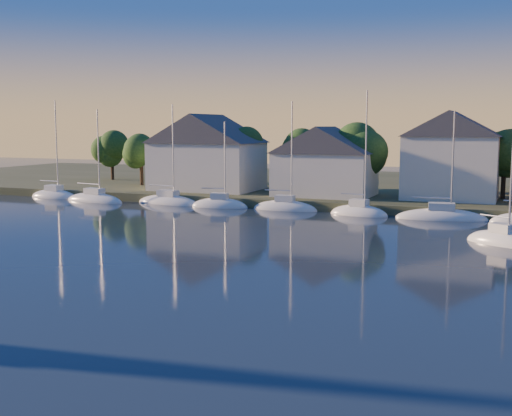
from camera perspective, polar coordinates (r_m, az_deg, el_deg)
The scene contains 9 objects.
ground at distance 23.71m, azimuth -21.15°, elevation -15.83°, with size 260.00×260.00×0.00m, color black.
shoreline_land at distance 92.31m, azimuth 12.90°, elevation 1.44°, with size 160.00×50.00×2.00m, color #353D23.
wooden_dock at distance 69.89m, azimuth 9.68°, elevation -0.31°, with size 120.00×3.00×1.00m, color brown.
clubhouse_west at distance 82.58m, azimuth -4.36°, elevation 5.06°, with size 13.65×9.45×9.64m.
clubhouse_centre at distance 75.75m, azimuth 6.18°, elevation 4.23°, with size 11.55×8.40×8.08m.
clubhouse_east at distance 74.99m, azimuth 16.98°, elevation 4.59°, with size 10.50×8.40×9.80m.
tree_line at distance 79.72m, azimuth 12.99°, elevation 5.71°, with size 93.40×5.40×8.90m.
moored_fleet at distance 66.98m, azimuth 9.11°, elevation -0.54°, with size 87.50×2.40×12.05m.
drifting_sailboat_right at distance 53.24m, azimuth 20.96°, elevation -2.95°, with size 6.19×4.81×9.89m.
Camera 1 is at (15.39, -15.56, 9.12)m, focal length 45.00 mm.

